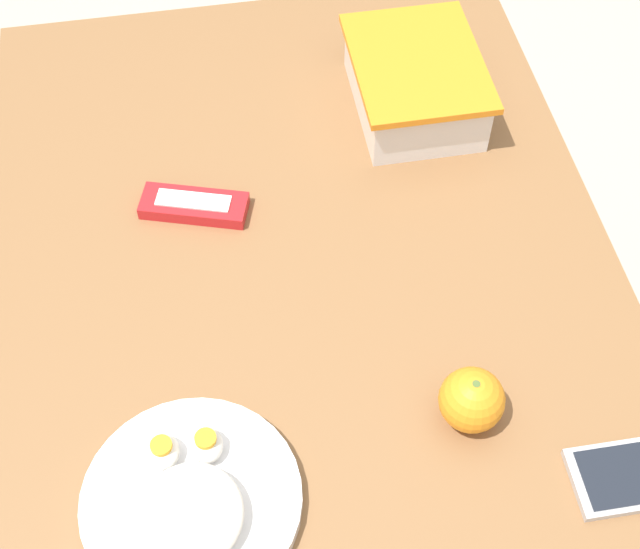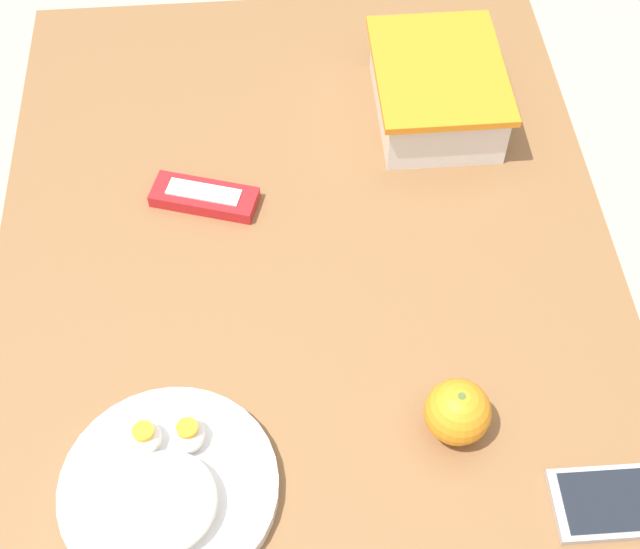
{
  "view_description": "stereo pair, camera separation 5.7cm",
  "coord_description": "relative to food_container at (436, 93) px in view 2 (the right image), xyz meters",
  "views": [
    {
      "loc": [
        0.61,
        -0.09,
        1.62
      ],
      "look_at": [
        0.0,
        0.01,
        0.76
      ],
      "focal_mm": 50.0,
      "sensor_mm": 36.0,
      "label": 1
    },
    {
      "loc": [
        0.62,
        -0.04,
        1.62
      ],
      "look_at": [
        0.0,
        0.01,
        0.76
      ],
      "focal_mm": 50.0,
      "sensor_mm": 36.0,
      "label": 2
    }
  ],
  "objects": [
    {
      "name": "ground_plane",
      "position": [
        0.29,
        -0.2,
        -0.76
      ],
      "size": [
        10.0,
        10.0,
        0.0
      ],
      "primitive_type": "plane",
      "color": "#B2A899"
    },
    {
      "name": "table",
      "position": [
        0.29,
        -0.2,
        -0.16
      ],
      "size": [
        1.12,
        0.78,
        0.73
      ],
      "color": "brown",
      "rests_on": "ground_plane"
    },
    {
      "name": "food_container",
      "position": [
        0.0,
        0.0,
        0.0
      ],
      "size": [
        0.22,
        0.17,
        0.09
      ],
      "color": "white",
      "rests_on": "table"
    },
    {
      "name": "orange_fruit",
      "position": [
        0.49,
        -0.05,
        -0.0
      ],
      "size": [
        0.07,
        0.07,
        0.07
      ],
      "color": "orange",
      "rests_on": "table"
    },
    {
      "name": "rice_plate",
      "position": [
        0.54,
        -0.36,
        -0.02
      ],
      "size": [
        0.23,
        0.23,
        0.05
      ],
      "color": "white",
      "rests_on": "table"
    },
    {
      "name": "candy_bar",
      "position": [
        0.14,
        -0.32,
        -0.03
      ],
      "size": [
        0.09,
        0.15,
        0.02
      ],
      "color": "red",
      "rests_on": "table"
    },
    {
      "name": "cell_phone",
      "position": [
        0.59,
        0.1,
        -0.03
      ],
      "size": [
        0.08,
        0.13,
        0.01
      ],
      "color": "#ADADB2",
      "rests_on": "table"
    }
  ]
}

